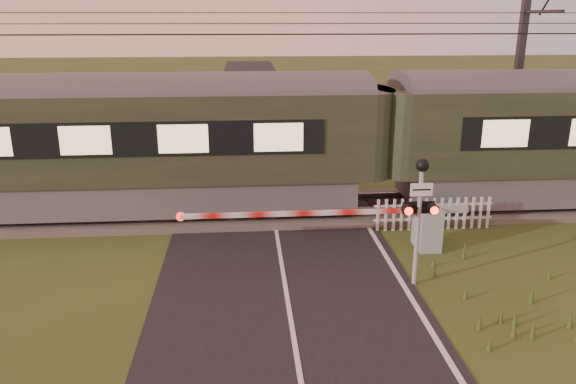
{
  "coord_description": "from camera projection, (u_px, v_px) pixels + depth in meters",
  "views": [
    {
      "loc": [
        -0.87,
        -10.46,
        6.0
      ],
      "look_at": [
        0.22,
        3.2,
        1.7
      ],
      "focal_mm": 35.0,
      "sensor_mm": 36.0,
      "label": 1
    }
  ],
  "objects": [
    {
      "name": "boom_gate",
      "position": [
        413.0,
        225.0,
        15.02
      ],
      "size": [
        7.71,
        0.9,
        1.19
      ],
      "color": "gray",
      "rests_on": "ground"
    },
    {
      "name": "train",
      "position": [
        380.0,
        139.0,
        17.55
      ],
      "size": [
        43.98,
        3.03,
        4.1
      ],
      "color": "slate",
      "rests_on": "ground"
    },
    {
      "name": "crossing_signal",
      "position": [
        420.0,
        200.0,
        12.54
      ],
      "size": [
        0.77,
        0.34,
        3.03
      ],
      "color": "gray",
      "rests_on": "ground"
    },
    {
      "name": "overhead_wires",
      "position": [
        271.0,
        26.0,
        16.28
      ],
      "size": [
        120.0,
        0.62,
        0.62
      ],
      "color": "black",
      "rests_on": "ground"
    },
    {
      "name": "catenary_mast",
      "position": [
        518.0,
        77.0,
        19.59
      ],
      "size": [
        0.24,
        2.47,
        7.68
      ],
      "color": "#2D2D30",
      "rests_on": "ground"
    },
    {
      "name": "ground",
      "position": [
        290.0,
        314.0,
        11.81
      ],
      "size": [
        160.0,
        160.0,
        0.0
      ],
      "primitive_type": "plane",
      "color": "#34441A",
      "rests_on": "ground"
    },
    {
      "name": "picket_fence",
      "position": [
        433.0,
        214.0,
        16.4
      ],
      "size": [
        3.54,
        0.08,
        0.97
      ],
      "color": "silver",
      "rests_on": "ground"
    },
    {
      "name": "track_bed",
      "position": [
        273.0,
        210.0,
        17.98
      ],
      "size": [
        140.0,
        3.4,
        0.39
      ],
      "color": "#47423D",
      "rests_on": "ground"
    },
    {
      "name": "road",
      "position": [
        292.0,
        320.0,
        11.59
      ],
      "size": [
        6.0,
        140.0,
        0.03
      ],
      "color": "black",
      "rests_on": "ground"
    }
  ]
}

